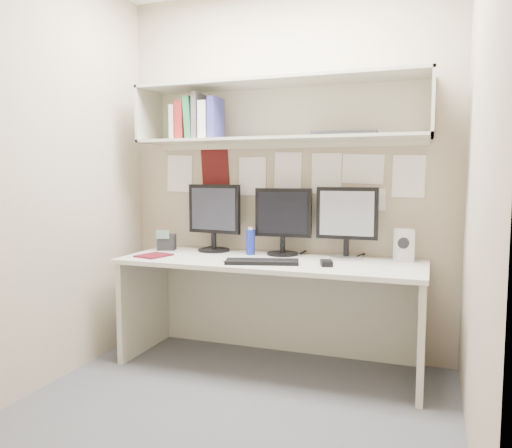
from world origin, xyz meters
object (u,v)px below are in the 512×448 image
(monitor_center, at_px, (283,219))
(desk, at_px, (270,313))
(desk_phone, at_px, (167,242))
(keyboard, at_px, (262,262))
(monitor_left, at_px, (214,215))
(maroon_notebook, at_px, (154,255))
(monitor_right, at_px, (347,220))
(speaker, at_px, (404,245))

(monitor_center, bearing_deg, desk, -97.62)
(desk_phone, bearing_deg, monitor_center, -14.56)
(keyboard, bearing_deg, desk_phone, 144.78)
(monitor_left, bearing_deg, maroon_notebook, -121.07)
(monitor_center, relative_size, monitor_right, 0.98)
(monitor_right, bearing_deg, maroon_notebook, -163.53)
(monitor_center, bearing_deg, monitor_left, 178.19)
(desk, bearing_deg, keyboard, -90.89)
(monitor_right, distance_m, desk_phone, 1.35)
(monitor_right, bearing_deg, keyboard, -140.49)
(monitor_left, relative_size, monitor_right, 1.02)
(monitor_right, xyz_separation_m, keyboard, (-0.47, -0.38, -0.25))
(monitor_center, relative_size, keyboard, 1.01)
(monitor_right, distance_m, keyboard, 0.65)
(monitor_left, bearing_deg, monitor_right, 7.43)
(desk, xyz_separation_m, maroon_notebook, (-0.80, -0.15, 0.37))
(monitor_left, bearing_deg, monitor_center, 7.43)
(maroon_notebook, bearing_deg, monitor_left, 66.04)
(monitor_right, bearing_deg, desk_phone, -176.81)
(desk, relative_size, maroon_notebook, 9.28)
(monitor_left, xyz_separation_m, maroon_notebook, (-0.29, -0.37, -0.26))
(monitor_center, height_order, monitor_right, monitor_right)
(desk, height_order, desk_phone, desk_phone)
(monitor_left, bearing_deg, desk, -16.03)
(desk, height_order, speaker, speaker)
(monitor_left, height_order, monitor_center, monitor_left)
(speaker, bearing_deg, keyboard, -176.05)
(monitor_right, xyz_separation_m, desk_phone, (-1.33, -0.07, -0.20))
(desk, distance_m, monitor_right, 0.81)
(desk, bearing_deg, monitor_left, 156.54)
(maroon_notebook, distance_m, desk_phone, 0.31)
(desk_phone, bearing_deg, desk, -28.86)
(monitor_left, xyz_separation_m, monitor_center, (0.53, 0.00, -0.01))
(speaker, xyz_separation_m, maroon_notebook, (-1.63, -0.36, -0.10))
(monitor_right, relative_size, desk_phone, 3.09)
(monitor_center, distance_m, maroon_notebook, 0.93)
(monitor_left, height_order, desk_phone, monitor_left)
(speaker, height_order, desk_phone, speaker)
(monitor_left, height_order, keyboard, monitor_left)
(speaker, bearing_deg, desk_phone, 161.83)
(monitor_center, relative_size, desk_phone, 3.02)
(desk_phone, bearing_deg, keyboard, -39.00)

